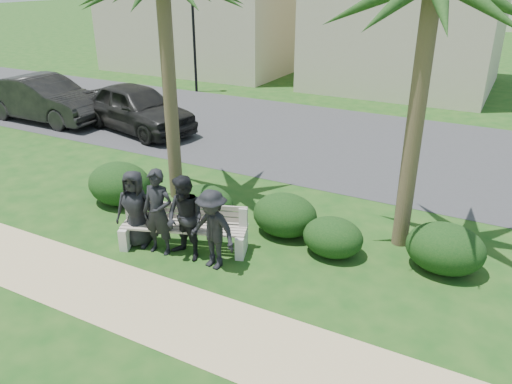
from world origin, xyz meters
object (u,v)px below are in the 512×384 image
man_c (185,219)px  car_b (45,99)px  man_b (158,212)px  street_lamp (193,25)px  man_d (212,230)px  car_a (137,108)px  man_a (135,209)px  park_bench (185,231)px

man_c → car_b: man_c is taller
man_b → car_b: bearing=142.7°
street_lamp → man_c: size_ratio=2.56×
man_b → man_d: (1.20, 0.03, -0.09)m
man_d → man_c: bearing=-174.9°
street_lamp → man_d: bearing=-54.5°
man_b → car_a: size_ratio=0.37×
street_lamp → man_d: (8.74, -12.27, -2.17)m
man_a → man_c: bearing=-17.8°
street_lamp → car_a: street_lamp is taller
park_bench → car_b: (-9.98, 5.29, 0.42)m
park_bench → man_c: bearing=-68.3°
man_c → park_bench: bearing=142.5°
car_a → man_a: bearing=-126.4°
car_b → park_bench: bearing=-117.9°
man_d → car_b: (-10.84, 5.59, 0.03)m
street_lamp → car_b: bearing=-107.5°
man_c → man_b: bearing=-162.4°
park_bench → street_lamp: bearing=103.6°
man_d → car_a: bearing=146.8°
street_lamp → park_bench: 14.56m
car_b → man_d: bearing=-117.3°
park_bench → man_d: bearing=-39.0°
park_bench → car_b: car_b is taller
street_lamp → man_a: street_lamp is taller
park_bench → car_a: 8.55m
man_c → man_d: man_c is taller
man_a → man_d: bearing=-19.5°
man_d → car_a: size_ratio=0.33×
street_lamp → car_b: size_ratio=0.87×
street_lamp → park_bench: street_lamp is taller
car_a → car_b: car_b is taller
street_lamp → man_d: street_lamp is taller
park_bench → man_a: (-0.94, -0.31, 0.40)m
man_d → car_b: bearing=161.0°
car_a → man_d: bearing=-118.0°
car_b → car_a: bearing=-80.9°
park_bench → man_b: size_ratio=1.54×
park_bench → man_b: 0.67m
car_a → man_c: bearing=-120.5°
man_d → man_b: bearing=-170.2°
street_lamp → man_b: (7.53, -12.30, -2.08)m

